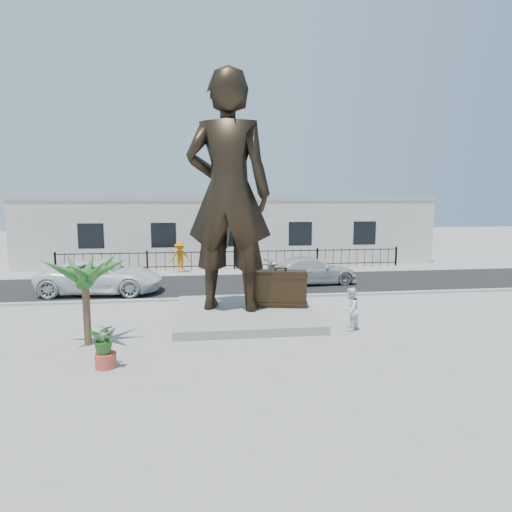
{
  "coord_description": "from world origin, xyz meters",
  "views": [
    {
      "loc": [
        -2.15,
        -14.46,
        4.53
      ],
      "look_at": [
        0.0,
        2.0,
        2.3
      ],
      "focal_mm": 30.0,
      "sensor_mm": 36.0,
      "label": 1
    }
  ],
  "objects_px": {
    "suitcase": "(280,288)",
    "car_white": "(101,277)",
    "tourist": "(350,309)",
    "statue": "(228,193)"
  },
  "relations": [
    {
      "from": "tourist",
      "to": "suitcase",
      "type": "bearing_deg",
      "value": -94.57
    },
    {
      "from": "statue",
      "to": "suitcase",
      "type": "xyz_separation_m",
      "value": [
        2.04,
        0.09,
        -3.71
      ]
    },
    {
      "from": "statue",
      "to": "tourist",
      "type": "xyz_separation_m",
      "value": [
        4.04,
        -2.35,
        -3.98
      ]
    },
    {
      "from": "statue",
      "to": "suitcase",
      "type": "bearing_deg",
      "value": -162.93
    },
    {
      "from": "suitcase",
      "to": "tourist",
      "type": "xyz_separation_m",
      "value": [
        2.0,
        -2.44,
        -0.27
      ]
    },
    {
      "from": "suitcase",
      "to": "car_white",
      "type": "relative_size",
      "value": 0.35
    },
    {
      "from": "statue",
      "to": "tourist",
      "type": "distance_m",
      "value": 6.13
    },
    {
      "from": "statue",
      "to": "tourist",
      "type": "relative_size",
      "value": 5.9
    },
    {
      "from": "suitcase",
      "to": "car_white",
      "type": "xyz_separation_m",
      "value": [
        -7.86,
        4.77,
        -0.21
      ]
    },
    {
      "from": "tourist",
      "to": "car_white",
      "type": "relative_size",
      "value": 0.26
    }
  ]
}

